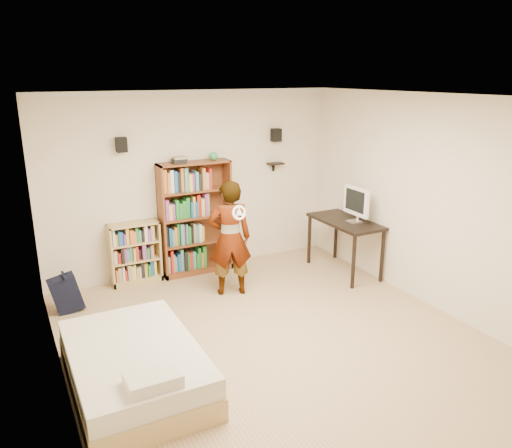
{
  "coord_description": "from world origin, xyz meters",
  "views": [
    {
      "loc": [
        -2.54,
        -4.41,
        2.92
      ],
      "look_at": [
        0.06,
        0.6,
        1.21
      ],
      "focal_mm": 35.0,
      "sensor_mm": 36.0,
      "label": 1
    }
  ],
  "objects_px": {
    "computer_desk": "(344,246)",
    "daybed": "(134,362)",
    "tall_bookshelf": "(196,218)",
    "person": "(230,238)",
    "low_bookshelf": "(135,253)"
  },
  "relations": [
    {
      "from": "person",
      "to": "tall_bookshelf",
      "type": "bearing_deg",
      "value": -64.98
    },
    {
      "from": "tall_bookshelf",
      "to": "person",
      "type": "distance_m",
      "value": 0.96
    },
    {
      "from": "tall_bookshelf",
      "to": "low_bookshelf",
      "type": "distance_m",
      "value": 1.02
    },
    {
      "from": "tall_bookshelf",
      "to": "low_bookshelf",
      "type": "xyz_separation_m",
      "value": [
        -0.93,
        0.02,
        -0.4
      ]
    },
    {
      "from": "low_bookshelf",
      "to": "computer_desk",
      "type": "height_order",
      "value": "low_bookshelf"
    },
    {
      "from": "tall_bookshelf",
      "to": "daybed",
      "type": "bearing_deg",
      "value": -122.71
    },
    {
      "from": "computer_desk",
      "to": "person",
      "type": "bearing_deg",
      "value": 176.98
    },
    {
      "from": "computer_desk",
      "to": "daybed",
      "type": "relative_size",
      "value": 0.67
    },
    {
      "from": "low_bookshelf",
      "to": "tall_bookshelf",
      "type": "bearing_deg",
      "value": -1.36
    },
    {
      "from": "daybed",
      "to": "tall_bookshelf",
      "type": "bearing_deg",
      "value": 57.29
    },
    {
      "from": "computer_desk",
      "to": "person",
      "type": "distance_m",
      "value": 1.89
    },
    {
      "from": "computer_desk",
      "to": "daybed",
      "type": "bearing_deg",
      "value": -158.04
    },
    {
      "from": "low_bookshelf",
      "to": "person",
      "type": "relative_size",
      "value": 0.56
    },
    {
      "from": "daybed",
      "to": "person",
      "type": "bearing_deg",
      "value": 41.77
    },
    {
      "from": "computer_desk",
      "to": "daybed",
      "type": "xyz_separation_m",
      "value": [
        -3.57,
        -1.44,
        -0.15
      ]
    }
  ]
}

